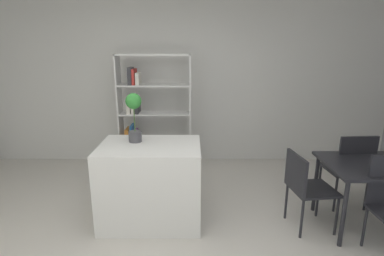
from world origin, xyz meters
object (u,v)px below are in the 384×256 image
object	(u,v)px
kitchen_island	(150,183)
dining_table	(369,171)
dining_chair_far	(349,165)
dining_chair_island_side	(304,184)
potted_plant_on_island	(133,113)
open_bookshelf	(148,111)

from	to	relation	value
kitchen_island	dining_table	xyz separation A→B (m)	(2.34, -0.16, 0.20)
dining_chair_far	dining_chair_island_side	xyz separation A→B (m)	(-0.69, -0.43, -0.04)
potted_plant_on_island	dining_chair_far	bearing A→B (deg)	3.19
potted_plant_on_island	dining_table	distance (m)	2.59
potted_plant_on_island	dining_chair_far	world-z (taller)	potted_plant_on_island
open_bookshelf	dining_chair_island_side	world-z (taller)	open_bookshelf
potted_plant_on_island	dining_table	bearing A→B (deg)	-6.29
potted_plant_on_island	dining_chair_island_side	bearing A→B (deg)	-8.97
dining_chair_far	dining_chair_island_side	size ratio (longest dim) A/B	1.11
kitchen_island	dining_chair_island_side	size ratio (longest dim) A/B	1.29
kitchen_island	dining_chair_island_side	world-z (taller)	kitchen_island
open_bookshelf	dining_chair_far	world-z (taller)	open_bookshelf
dining_table	kitchen_island	bearing A→B (deg)	176.16
kitchen_island	dining_chair_far	xyz separation A→B (m)	(2.35, 0.26, 0.11)
open_bookshelf	dining_chair_island_side	size ratio (longest dim) A/B	2.15
dining_chair_far	dining_table	bearing A→B (deg)	84.66
kitchen_island	open_bookshelf	bearing A→B (deg)	97.83
kitchen_island	dining_table	distance (m)	2.35
kitchen_island	open_bookshelf	size ratio (longest dim) A/B	0.60
dining_chair_far	potted_plant_on_island	bearing A→B (deg)	-1.09
potted_plant_on_island	kitchen_island	bearing A→B (deg)	-34.41
kitchen_island	potted_plant_on_island	xyz separation A→B (m)	(-0.18, 0.12, 0.77)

